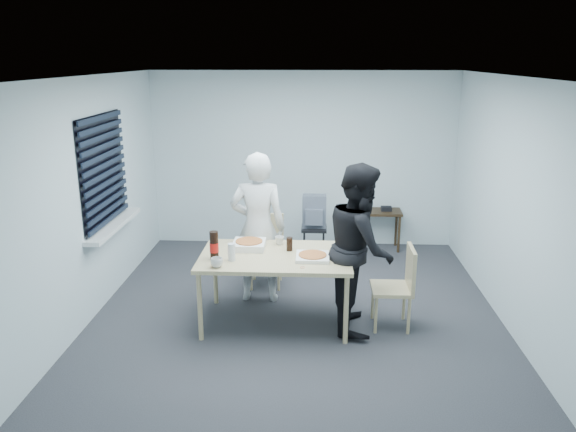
# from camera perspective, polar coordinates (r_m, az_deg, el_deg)

# --- Properties ---
(room) EXTENTS (5.00, 5.00, 5.00)m
(room) POSITION_cam_1_polar(r_m,az_deg,el_deg) (6.76, -17.93, 3.61)
(room) COLOR #2C2B31
(room) RESTS_ON ground
(dining_table) EXTENTS (1.59, 1.01, 0.77)m
(dining_table) POSITION_cam_1_polar(r_m,az_deg,el_deg) (5.96, -1.28, -4.50)
(dining_table) COLOR tan
(dining_table) RESTS_ON ground
(chair_far) EXTENTS (0.42, 0.42, 0.89)m
(chair_far) POSITION_cam_1_polar(r_m,az_deg,el_deg) (7.07, -2.20, -2.90)
(chair_far) COLOR tan
(chair_far) RESTS_ON ground
(chair_right) EXTENTS (0.42, 0.42, 0.89)m
(chair_right) POSITION_cam_1_polar(r_m,az_deg,el_deg) (6.05, 11.31, -6.56)
(chair_right) COLOR tan
(chair_right) RESTS_ON ground
(person_white) EXTENTS (0.65, 0.42, 1.77)m
(person_white) POSITION_cam_1_polar(r_m,az_deg,el_deg) (6.49, -3.06, -1.19)
(person_white) COLOR silver
(person_white) RESTS_ON ground
(person_black) EXTENTS (0.47, 0.86, 1.77)m
(person_black) POSITION_cam_1_polar(r_m,az_deg,el_deg) (5.87, 7.33, -3.18)
(person_black) COLOR black
(person_black) RESTS_ON ground
(side_table) EXTENTS (0.89, 0.39, 0.59)m
(side_table) POSITION_cam_1_polar(r_m,az_deg,el_deg) (8.42, 8.43, 0.03)
(side_table) COLOR #392917
(side_table) RESTS_ON ground
(stool) EXTENTS (0.35, 0.35, 0.49)m
(stool) POSITION_cam_1_polar(r_m,az_deg,el_deg) (7.91, 2.65, -1.88)
(stool) COLOR black
(stool) RESTS_ON ground
(backpack) EXTENTS (0.33, 0.24, 0.46)m
(backpack) POSITION_cam_1_polar(r_m,az_deg,el_deg) (7.80, 2.68, 0.43)
(backpack) COLOR slate
(backpack) RESTS_ON stool
(pizza_box_a) EXTENTS (0.35, 0.35, 0.09)m
(pizza_box_a) POSITION_cam_1_polar(r_m,az_deg,el_deg) (6.14, -3.97, -2.90)
(pizza_box_a) COLOR white
(pizza_box_a) RESTS_ON dining_table
(pizza_box_b) EXTENTS (0.34, 0.34, 0.05)m
(pizza_box_b) POSITION_cam_1_polar(r_m,az_deg,el_deg) (5.83, 2.51, -4.12)
(pizza_box_b) COLOR white
(pizza_box_b) RESTS_ON dining_table
(mug_a) EXTENTS (0.17, 0.17, 0.10)m
(mug_a) POSITION_cam_1_polar(r_m,az_deg,el_deg) (5.63, -7.25, -4.71)
(mug_a) COLOR silver
(mug_a) RESTS_ON dining_table
(mug_b) EXTENTS (0.10, 0.10, 0.09)m
(mug_b) POSITION_cam_1_polar(r_m,az_deg,el_deg) (6.24, -0.88, -2.50)
(mug_b) COLOR silver
(mug_b) RESTS_ON dining_table
(cola_glass) EXTENTS (0.09, 0.09, 0.15)m
(cola_glass) POSITION_cam_1_polar(r_m,az_deg,el_deg) (6.04, 0.15, -2.87)
(cola_glass) COLOR black
(cola_glass) RESTS_ON dining_table
(soda_bottle) EXTENTS (0.09, 0.09, 0.30)m
(soda_bottle) POSITION_cam_1_polar(r_m,az_deg,el_deg) (5.82, -7.51, -3.04)
(soda_bottle) COLOR black
(soda_bottle) RESTS_ON dining_table
(plastic_cups) EXTENTS (0.09, 0.09, 0.18)m
(plastic_cups) POSITION_cam_1_polar(r_m,az_deg,el_deg) (5.78, -5.75, -3.67)
(plastic_cups) COLOR silver
(plastic_cups) RESTS_ON dining_table
(rubber_band) EXTENTS (0.06, 0.06, 0.00)m
(rubber_band) POSITION_cam_1_polar(r_m,az_deg,el_deg) (5.59, 1.48, -5.25)
(rubber_band) COLOR red
(rubber_band) RESTS_ON dining_table
(papers) EXTENTS (0.29, 0.36, 0.01)m
(papers) POSITION_cam_1_polar(r_m,az_deg,el_deg) (8.41, 7.41, 0.64)
(papers) COLOR white
(papers) RESTS_ON side_table
(black_box) EXTENTS (0.17, 0.14, 0.07)m
(black_box) POSITION_cam_1_polar(r_m,az_deg,el_deg) (8.40, 9.95, 0.74)
(black_box) COLOR black
(black_box) RESTS_ON side_table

